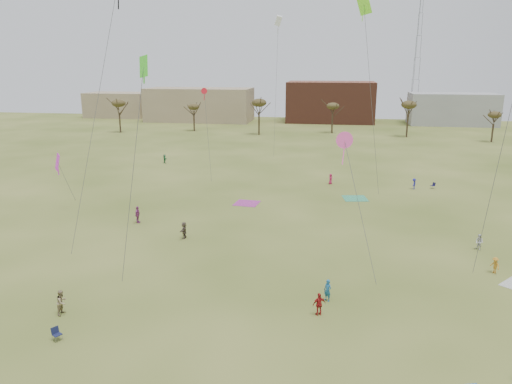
% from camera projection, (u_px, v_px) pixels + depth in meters
% --- Properties ---
extents(ground, '(260.00, 260.00, 0.00)m').
position_uv_depth(ground, '(229.00, 305.00, 35.53)').
color(ground, '#41531A').
rests_on(ground, ground).
extents(flyer_near_right, '(0.73, 0.69, 1.68)m').
position_uv_depth(flyer_near_right, '(328.00, 290.00, 36.05)').
color(flyer_near_right, '#1E5F8D').
rests_on(flyer_near_right, ground).
extents(spectator_fore_a, '(1.06, 0.80, 1.67)m').
position_uv_depth(spectator_fore_a, '(319.00, 304.00, 33.99)').
color(spectator_fore_a, maroon).
rests_on(spectator_fore_a, ground).
extents(spectator_fore_b, '(0.75, 0.93, 1.81)m').
position_uv_depth(spectator_fore_b, '(62.00, 302.00, 34.13)').
color(spectator_fore_b, '#94825E').
rests_on(spectator_fore_b, ground).
extents(spectator_fore_c, '(0.60, 1.63, 1.73)m').
position_uv_depth(spectator_fore_c, '(184.00, 230.00, 49.05)').
color(spectator_fore_c, brown).
rests_on(spectator_fore_c, ground).
extents(flyer_mid_b, '(0.91, 1.06, 1.42)m').
position_uv_depth(flyer_mid_b, '(495.00, 265.00, 40.89)').
color(flyer_mid_b, '#BD7D23').
rests_on(flyer_mid_b, ground).
extents(spectator_mid_d, '(0.49, 1.13, 1.91)m').
position_uv_depth(spectator_mid_d, '(138.00, 215.00, 53.80)').
color(spectator_mid_d, '#953E7F').
rests_on(spectator_mid_d, ground).
extents(spectator_mid_e, '(0.94, 0.94, 1.54)m').
position_uv_depth(spectator_mid_e, '(479.00, 242.00, 45.99)').
color(spectator_mid_e, silver).
rests_on(spectator_mid_e, ground).
extents(flyer_far_a, '(1.26, 1.43, 1.57)m').
position_uv_depth(flyer_far_a, '(165.00, 159.00, 86.41)').
color(flyer_far_a, '#267246').
rests_on(flyer_far_a, ground).
extents(flyer_far_b, '(0.74, 0.88, 1.54)m').
position_uv_depth(flyer_far_b, '(331.00, 179.00, 71.28)').
color(flyer_far_b, '#AF1E4F').
rests_on(flyer_far_b, ground).
extents(flyer_far_c, '(0.88, 1.13, 1.53)m').
position_uv_depth(flyer_far_c, '(414.00, 184.00, 68.39)').
color(flyer_far_c, navy).
rests_on(flyer_far_c, ground).
extents(blanket_plum, '(3.27, 3.27, 0.03)m').
position_uv_depth(blanket_plum, '(247.00, 203.00, 61.59)').
color(blanket_plum, '#A6338F').
rests_on(blanket_plum, ground).
extents(blanket_olive, '(3.55, 3.55, 0.03)m').
position_uv_depth(blanket_olive, '(355.00, 198.00, 63.80)').
color(blanket_olive, '#399C6F').
rests_on(blanket_olive, ground).
extents(camp_chair_left, '(0.72, 0.71, 0.87)m').
position_uv_depth(camp_chair_left, '(57.00, 337.00, 31.00)').
color(camp_chair_left, '#161B3D').
rests_on(camp_chair_left, ground).
extents(camp_chair_right, '(0.73, 0.72, 0.87)m').
position_uv_depth(camp_chair_right, '(433.00, 187.00, 68.80)').
color(camp_chair_right, '#17153A').
rests_on(camp_chair_right, ground).
extents(kites_aloft, '(61.67, 68.54, 24.31)m').
position_uv_depth(kites_aloft, '(248.00, 30.00, 57.29)').
color(kites_aloft, red).
rests_on(kites_aloft, ground).
extents(tree_line, '(117.44, 49.32, 8.91)m').
position_uv_depth(tree_line, '(293.00, 110.00, 109.59)').
color(tree_line, '#3A2B1E').
rests_on(tree_line, ground).
extents(building_tan, '(32.00, 14.00, 10.00)m').
position_uv_depth(building_tan, '(200.00, 105.00, 149.47)').
color(building_tan, '#937F60').
rests_on(building_tan, ground).
extents(building_brick, '(26.00, 16.00, 12.00)m').
position_uv_depth(building_brick, '(331.00, 102.00, 147.58)').
color(building_brick, brown).
rests_on(building_brick, ground).
extents(building_grey, '(24.00, 12.00, 9.00)m').
position_uv_depth(building_grey, '(452.00, 109.00, 140.46)').
color(building_grey, gray).
rests_on(building_grey, ground).
extents(building_tan_west, '(20.00, 12.00, 8.00)m').
position_uv_depth(building_tan_west, '(119.00, 105.00, 161.20)').
color(building_tan_west, '#937F60').
rests_on(building_tan_west, ground).
extents(radio_tower, '(1.51, 1.72, 41.00)m').
position_uv_depth(radio_tower, '(417.00, 57.00, 144.96)').
color(radio_tower, '#9EA3A8').
rests_on(radio_tower, ground).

